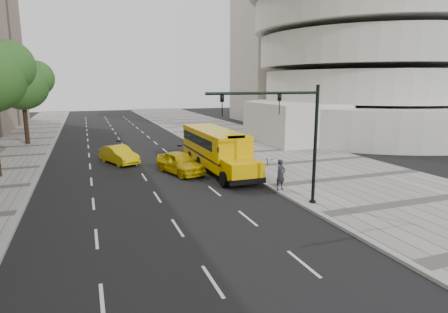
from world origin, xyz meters
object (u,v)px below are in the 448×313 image
object	(u,v)px
traffic_signal	(292,131)
pedestrian	(281,175)
school_bus	(215,147)
tree_c	(23,84)
taxi_far	(119,155)
taxi_near	(180,163)

from	to	relation	value
traffic_signal	pedestrian	bearing A→B (deg)	70.86
pedestrian	school_bus	bearing A→B (deg)	86.27
tree_c	taxi_far	world-z (taller)	tree_c
taxi_far	pedestrian	bearing A→B (deg)	-77.09
taxi_near	taxi_far	bearing A→B (deg)	110.20
pedestrian	traffic_signal	bearing A→B (deg)	-125.80
school_bus	pedestrian	distance (m)	7.41
tree_c	taxi_near	size ratio (longest dim) A/B	1.93
pedestrian	traffic_signal	distance (m)	4.19
tree_c	pedestrian	size ratio (longest dim) A/B	4.85
tree_c	taxi_near	world-z (taller)	tree_c
tree_c	taxi_far	bearing A→B (deg)	-57.74
taxi_far	pedestrian	distance (m)	14.59
school_bus	taxi_near	bearing A→B (deg)	-172.71
tree_c	taxi_near	bearing A→B (deg)	-56.34
taxi_near	pedestrian	distance (m)	8.18
taxi_far	traffic_signal	bearing A→B (deg)	-85.35
taxi_far	pedestrian	size ratio (longest dim) A/B	2.35
taxi_near	taxi_far	distance (m)	6.42
tree_c	pedestrian	bearing A→B (deg)	-56.42
tree_c	taxi_far	size ratio (longest dim) A/B	2.06
school_bus	taxi_far	size ratio (longest dim) A/B	2.64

